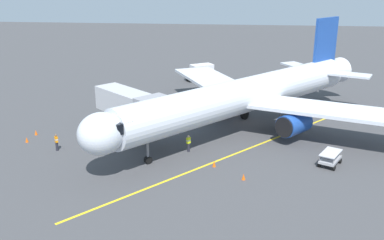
# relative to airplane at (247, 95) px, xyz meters

# --- Properties ---
(ground_plane) EXTENTS (220.00, 220.00, 0.00)m
(ground_plane) POSITION_rel_airplane_xyz_m (-0.33, -2.11, -4.00)
(ground_plane) COLOR #424244
(apron_lead_in_line) EXTENTS (26.37, 30.39, 0.01)m
(apron_lead_in_line) POSITION_rel_airplane_xyz_m (0.18, 6.21, -4.00)
(apron_lead_in_line) COLOR yellow
(apron_lead_in_line) RESTS_ON ground
(airplane) EXTENTS (32.38, 33.62, 11.50)m
(airplane) POSITION_rel_airplane_xyz_m (0.00, 0.00, 0.00)
(airplane) COLOR silver
(airplane) RESTS_ON ground
(jet_bridge) EXTENTS (9.91, 9.02, 5.40)m
(jet_bridge) POSITION_rel_airplane_xyz_m (11.44, 5.01, -0.24)
(jet_bridge) COLOR #B7B7BC
(jet_bridge) RESTS_ON ground
(ground_crew_marshaller) EXTENTS (0.41, 0.26, 1.71)m
(ground_crew_marshaller) POSITION_rel_airplane_xyz_m (16.15, 3.45, -3.12)
(ground_crew_marshaller) COLOR #23232D
(ground_crew_marshaller) RESTS_ON ground
(ground_crew_wing_walker) EXTENTS (0.44, 0.47, 1.71)m
(ground_crew_wing_walker) POSITION_rel_airplane_xyz_m (5.66, 7.15, -3.12)
(ground_crew_wing_walker) COLOR #23232D
(ground_crew_wing_walker) RESTS_ON ground
(ground_crew_loader) EXTENTS (0.45, 0.47, 1.71)m
(ground_crew_loader) POSITION_rel_airplane_xyz_m (18.67, 8.42, -3.12)
(ground_crew_loader) COLOR #23232D
(ground_crew_loader) RESTS_ON ground
(baggage_cart_near_nose) EXTENTS (2.46, 2.95, 1.27)m
(baggage_cart_near_nose) POSITION_rel_airplane_xyz_m (-7.61, 8.83, -3.35)
(baggage_cart_near_nose) COLOR #9E9EA3
(baggage_cart_near_nose) RESTS_ON ground
(box_truck_portside) EXTENTS (4.89, 4.22, 2.62)m
(box_truck_portside) POSITION_rel_airplane_xyz_m (7.67, -23.64, -2.62)
(box_truck_portside) COLOR black
(box_truck_portside) RESTS_ON ground
(safety_cone_nose_left) EXTENTS (0.32, 0.32, 0.55)m
(safety_cone_nose_left) POSITION_rel_airplane_xyz_m (22.75, 6.63, -3.73)
(safety_cone_nose_left) COLOR #F2590F
(safety_cone_nose_left) RESTS_ON ground
(safety_cone_nose_right) EXTENTS (0.32, 0.32, 0.55)m
(safety_cone_nose_right) POSITION_rel_airplane_xyz_m (2.91, 10.43, -3.73)
(safety_cone_nose_right) COLOR #F2590F
(safety_cone_nose_right) RESTS_ON ground
(safety_cone_wing_port) EXTENTS (0.32, 0.32, 0.55)m
(safety_cone_wing_port) POSITION_rel_airplane_xyz_m (22.81, 4.42, -3.73)
(safety_cone_wing_port) COLOR #F2590F
(safety_cone_wing_port) RESTS_ON ground
(safety_cone_wing_starboard) EXTENTS (0.32, 0.32, 0.55)m
(safety_cone_wing_starboard) POSITION_rel_airplane_xyz_m (0.24, 12.77, -3.73)
(safety_cone_wing_starboard) COLOR #F2590F
(safety_cone_wing_starboard) RESTS_ON ground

